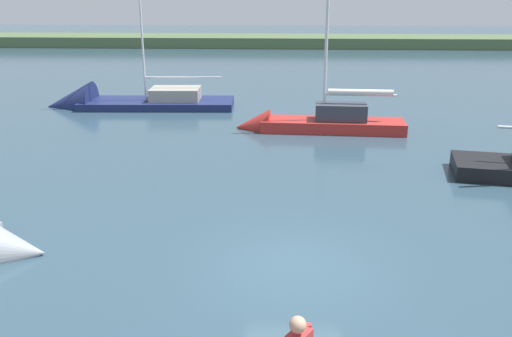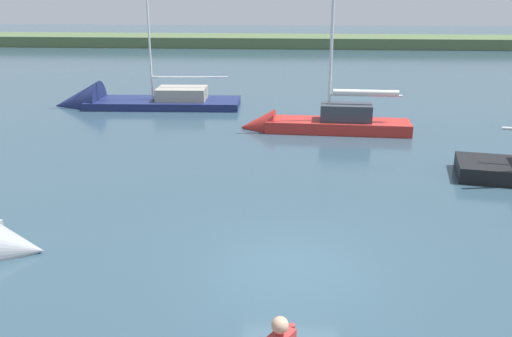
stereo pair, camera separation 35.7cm
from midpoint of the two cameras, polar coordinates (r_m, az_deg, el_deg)
The scene contains 4 objects.
ground_plane at distance 12.66m, azimuth 3.40°, elevation -10.16°, with size 200.00×200.00×0.00m, color #2D4756.
far_shoreline at distance 66.27m, azimuth 3.30°, elevation 12.73°, with size 180.00×8.00×2.40m, color #4C603D.
sailboat_mid_channel at distance 24.84m, azimuth 5.47°, elevation 4.50°, with size 7.70×2.11×8.50m.
sailboat_far_left at distance 30.98m, azimuth -14.69°, elevation 6.44°, with size 10.33×3.26×11.87m.
Camera 1 is at (0.31, 11.19, 5.95)m, focal length 38.02 mm.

